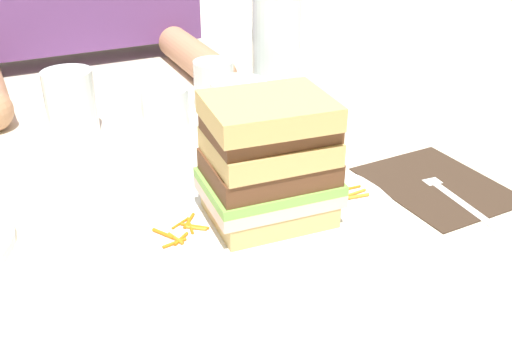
{
  "coord_description": "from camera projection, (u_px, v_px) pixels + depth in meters",
  "views": [
    {
      "loc": [
        -0.25,
        -0.5,
        0.35
      ],
      "look_at": [
        -0.01,
        0.01,
        0.05
      ],
      "focal_mm": 41.77,
      "sensor_mm": 36.0,
      "label": 1
    }
  ],
  "objects": [
    {
      "name": "carrot_shred_12",
      "position": [
        348.0,
        189.0,
        0.68
      ],
      "size": [
        0.03,
        0.0,
        0.0
      ],
      "primitive_type": "cylinder",
      "rotation": [
        0.0,
        1.57,
        3.09
      ],
      "color": "orange",
      "rests_on": "main_plate"
    },
    {
      "name": "juice_glass",
      "position": [
        239.0,
        114.0,
        0.82
      ],
      "size": [
        0.08,
        0.08,
        0.08
      ],
      "color": "white",
      "rests_on": "ground_plane"
    },
    {
      "name": "empty_tumbler_0",
      "position": [
        71.0,
        103.0,
        0.83
      ],
      "size": [
        0.07,
        0.07,
        0.09
      ],
      "primitive_type": "cylinder",
      "color": "silver",
      "rests_on": "ground_plane"
    },
    {
      "name": "napkin_dark",
      "position": [
        437.0,
        184.0,
        0.71
      ],
      "size": [
        0.14,
        0.17,
        0.0
      ],
      "primitive_type": "cube",
      "rotation": [
        0.0,
        0.0,
        0.04
      ],
      "color": "#38281E",
      "rests_on": "ground_plane"
    },
    {
      "name": "carrot_shred_3",
      "position": [
        181.0,
        239.0,
        0.59
      ],
      "size": [
        0.02,
        0.02,
        0.0
      ],
      "primitive_type": "cylinder",
      "rotation": [
        0.0,
        1.57,
        0.66
      ],
      "color": "orange",
      "rests_on": "main_plate"
    },
    {
      "name": "carrot_shred_1",
      "position": [
        197.0,
        228.0,
        0.61
      ],
      "size": [
        0.02,
        0.02,
        0.0
      ],
      "primitive_type": "cylinder",
      "rotation": [
        0.0,
        1.57,
        2.47
      ],
      "color": "orange",
      "rests_on": "main_plate"
    },
    {
      "name": "carrot_shred_10",
      "position": [
        330.0,
        204.0,
        0.65
      ],
      "size": [
        0.02,
        0.02,
        0.0
      ],
      "primitive_type": "cylinder",
      "rotation": [
        0.0,
        1.57,
        0.91
      ],
      "color": "orange",
      "rests_on": "main_plate"
    },
    {
      "name": "water_bottle",
      "position": [
        276.0,
        32.0,
        0.9
      ],
      "size": [
        0.07,
        0.07,
        0.26
      ],
      "color": "silver",
      "rests_on": "ground_plane"
    },
    {
      "name": "carrot_shred_7",
      "position": [
        195.0,
        226.0,
        0.61
      ],
      "size": [
        0.03,
        0.02,
        0.0
      ],
      "primitive_type": "cylinder",
      "rotation": [
        0.0,
        1.57,
        2.43
      ],
      "color": "orange",
      "rests_on": "main_plate"
    },
    {
      "name": "knife",
      "position": [
        92.0,
        270.0,
        0.57
      ],
      "size": [
        0.04,
        0.2,
        0.0
      ],
      "color": "silver",
      "rests_on": "ground_plane"
    },
    {
      "name": "carrot_shred_2",
      "position": [
        189.0,
        221.0,
        0.62
      ],
      "size": [
        0.02,
        0.02,
        0.0
      ],
      "primitive_type": "cylinder",
      "rotation": [
        0.0,
        1.57,
        0.88
      ],
      "color": "orange",
      "rests_on": "main_plate"
    },
    {
      "name": "sandwich",
      "position": [
        269.0,
        161.0,
        0.6
      ],
      "size": [
        0.14,
        0.11,
        0.13
      ],
      "color": "tan",
      "rests_on": "main_plate"
    },
    {
      "name": "carrot_shred_9",
      "position": [
        355.0,
        193.0,
        0.67
      ],
      "size": [
        0.03,
        0.01,
        0.0
      ],
      "primitive_type": "cylinder",
      "rotation": [
        0.0,
        1.57,
        3.24
      ],
      "color": "orange",
      "rests_on": "main_plate"
    },
    {
      "name": "carrot_shred_8",
      "position": [
        174.0,
        243.0,
        0.58
      ],
      "size": [
        0.03,
        0.01,
        0.0
      ],
      "primitive_type": "cylinder",
      "rotation": [
        0.0,
        1.57,
        0.16
      ],
      "color": "orange",
      "rests_on": "main_plate"
    },
    {
      "name": "carrot_shred_6",
      "position": [
        190.0,
        226.0,
        0.61
      ],
      "size": [
        0.01,
        0.03,
        0.0
      ],
      "primitive_type": "cylinder",
      "rotation": [
        0.0,
        1.57,
        1.39
      ],
      "color": "orange",
      "rests_on": "main_plate"
    },
    {
      "name": "ground_plane",
      "position": [
        263.0,
        213.0,
        0.66
      ],
      "size": [
        3.0,
        3.0,
        0.0
      ],
      "primitive_type": "plane",
      "color": "beige"
    },
    {
      "name": "empty_tumbler_2",
      "position": [
        166.0,
        113.0,
        0.82
      ],
      "size": [
        0.07,
        0.07,
        0.07
      ],
      "primitive_type": "cylinder",
      "color": "silver",
      "rests_on": "ground_plane"
    },
    {
      "name": "carrot_shred_13",
      "position": [
        358.0,
        196.0,
        0.66
      ],
      "size": [
        0.03,
        0.01,
        0.0
      ],
      "primitive_type": "cylinder",
      "rotation": [
        0.0,
        1.57,
        3.02
      ],
      "color": "orange",
      "rests_on": "main_plate"
    },
    {
      "name": "carrot_shred_11",
      "position": [
        343.0,
        198.0,
        0.66
      ],
      "size": [
        0.03,
        0.01,
        0.0
      ],
      "primitive_type": "cylinder",
      "rotation": [
        0.0,
        1.57,
        2.91
      ],
      "color": "orange",
      "rests_on": "main_plate"
    },
    {
      "name": "fork",
      "position": [
        449.0,
        191.0,
        0.69
      ],
      "size": [
        0.03,
        0.17,
        0.0
      ],
      "color": "silver",
      "rests_on": "napkin_dark"
    },
    {
      "name": "empty_tumbler_1",
      "position": [
        214.0,
        84.0,
        0.93
      ],
      "size": [
        0.06,
        0.06,
        0.07
      ],
      "primitive_type": "cylinder",
      "color": "silver",
      "rests_on": "ground_plane"
    },
    {
      "name": "carrot_shred_5",
      "position": [
        176.0,
        238.0,
        0.59
      ],
      "size": [
        0.01,
        0.02,
        0.0
      ],
      "primitive_type": "cylinder",
      "rotation": [
        0.0,
        1.57,
        5.02
      ],
      "color": "orange",
      "rests_on": "main_plate"
    },
    {
      "name": "carrot_shred_4",
      "position": [
        163.0,
        234.0,
        0.6
      ],
      "size": [
        0.02,
        0.03,
        0.0
      ],
      "primitive_type": "cylinder",
      "rotation": [
        0.0,
        1.57,
        2.1
      ],
      "color": "orange",
      "rests_on": "main_plate"
    },
    {
      "name": "main_plate",
      "position": [
        268.0,
        220.0,
        0.63
      ],
      "size": [
        0.29,
        0.29,
        0.01
      ],
      "primitive_type": "cylinder",
      "color": "white",
      "rests_on": "ground_plane"
    },
    {
      "name": "carrot_shred_0",
      "position": [
        182.0,
        225.0,
        0.61
      ],
      "size": [
        0.02,
        0.01,
        0.0
      ],
      "primitive_type": "cylinder",
      "rotation": [
        0.0,
        1.57,
        0.49
      ],
      "color": "orange",
      "rests_on": "main_plate"
    }
  ]
}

